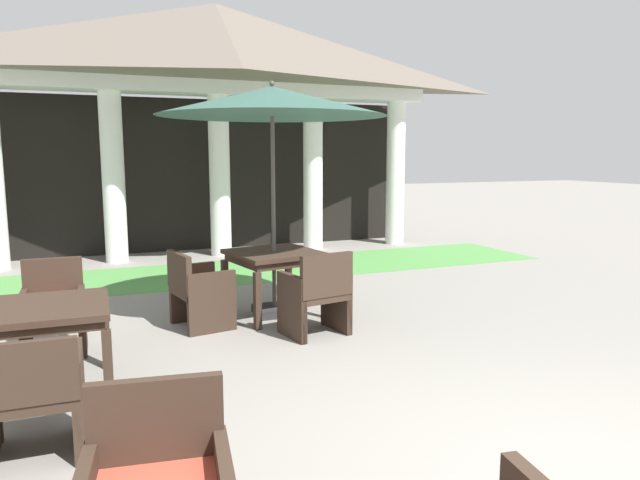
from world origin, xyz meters
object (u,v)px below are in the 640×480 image
object	(u,v)px
patio_table_near_foreground	(274,260)
patio_chair_mid_left_north	(54,312)
patio_chair_near_foreground_south	(316,296)
patio_umbrella_near_foreground	(272,104)
patio_chair_mid_left_south	(33,397)
patio_table_mid_left	(44,317)
patio_chair_near_foreground_west	(198,291)

from	to	relation	value
patio_table_near_foreground	patio_chair_mid_left_north	distance (m)	2.41
patio_chair_near_foreground_south	patio_chair_mid_left_north	distance (m)	2.54
patio_umbrella_near_foreground	patio_chair_mid_left_south	size ratio (longest dim) A/B	3.30
patio_table_near_foreground	patio_chair_mid_left_north	bearing A→B (deg)	-168.45
patio_table_near_foreground	patio_chair_mid_left_south	bearing A→B (deg)	-133.40
patio_chair_mid_left_north	patio_table_mid_left	bearing A→B (deg)	90.00
patio_umbrella_near_foreground	patio_table_near_foreground	bearing A→B (deg)	-93.58
patio_umbrella_near_foreground	patio_chair_mid_left_south	xyz separation A→B (m)	(-2.41, -2.55, -2.04)
patio_chair_mid_left_south	patio_chair_mid_left_north	distance (m)	2.07
patio_chair_mid_left_south	patio_chair_mid_left_north	xyz separation A→B (m)	(0.06, 2.07, 0.01)
patio_chair_near_foreground_west	patio_chair_near_foreground_south	bearing A→B (deg)	44.98
patio_table_near_foreground	patio_chair_mid_left_south	size ratio (longest dim) A/B	1.34
patio_table_near_foreground	patio_chair_mid_left_north	world-z (taller)	patio_chair_mid_left_north
patio_umbrella_near_foreground	patio_chair_near_foreground_south	world-z (taller)	patio_umbrella_near_foreground
patio_table_near_foreground	patio_table_mid_left	distance (m)	2.82
patio_table_near_foreground	patio_umbrella_near_foreground	distance (m)	1.78
patio_chair_mid_left_south	patio_chair_mid_left_north	bearing A→B (deg)	90.00
patio_table_near_foreground	patio_umbrella_near_foreground	world-z (taller)	patio_umbrella_near_foreground
patio_chair_mid_left_south	patio_chair_mid_left_north	size ratio (longest dim) A/B	0.92
patio_chair_near_foreground_west	patio_chair_mid_left_north	size ratio (longest dim) A/B	0.95
patio_table_mid_left	patio_chair_mid_left_north	size ratio (longest dim) A/B	1.12
patio_umbrella_near_foreground	patio_chair_near_foreground_west	world-z (taller)	patio_umbrella_near_foreground
patio_table_mid_left	patio_chair_near_foreground_west	bearing A→B (deg)	42.94
patio_chair_near_foreground_south	patio_chair_mid_left_north	bearing A→B (deg)	160.32
patio_chair_mid_left_north	patio_chair_near_foreground_south	bearing A→B (deg)	171.77
patio_table_mid_left	patio_chair_near_foreground_south	bearing A→B (deg)	13.24
patio_umbrella_near_foreground	patio_chair_near_foreground_west	xyz separation A→B (m)	(-0.92, -0.16, -2.03)
patio_chair_near_foreground_west	patio_table_mid_left	world-z (taller)	patio_chair_near_foreground_west
patio_umbrella_near_foreground	patio_chair_mid_left_north	xyz separation A→B (m)	(-2.35, -0.48, -2.03)
patio_chair_near_foreground_west	patio_chair_near_foreground_south	xyz separation A→B (m)	(1.08, -0.76, 0.02)
patio_table_near_foreground	patio_chair_mid_left_south	xyz separation A→B (m)	(-2.41, -2.55, -0.26)
patio_chair_mid_left_north	patio_chair_mid_left_south	bearing A→B (deg)	90.00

